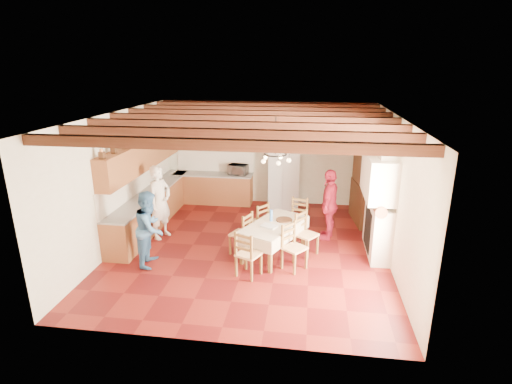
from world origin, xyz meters
The scene contains 31 objects.
floor centered at (0.00, 0.00, -0.01)m, with size 6.00×6.50×0.02m, color #520E0E.
ceiling centered at (0.00, 0.00, 3.01)m, with size 6.00×6.50×0.02m, color white.
wall_back centered at (0.00, 3.26, 1.50)m, with size 6.00×0.02×3.00m, color beige.
wall_front centered at (0.00, -3.26, 1.50)m, with size 6.00×0.02×3.00m, color beige.
wall_left centered at (-3.01, 0.00, 1.50)m, with size 0.02×6.50×3.00m, color beige.
wall_right centered at (3.01, 0.00, 1.50)m, with size 0.02×6.50×3.00m, color beige.
ceiling_beams centered at (0.00, 0.00, 2.91)m, with size 6.00×6.30×0.16m, color #36150C, non-canonical shape.
lower_cabinets_left centered at (-2.70, 1.05, 0.43)m, with size 0.60×4.30×0.86m, color brown.
lower_cabinets_back centered at (-1.55, 2.95, 0.43)m, with size 2.30×0.60×0.86m, color brown.
countertop_left centered at (-2.70, 1.05, 0.88)m, with size 0.62×4.30×0.04m, color slate.
countertop_back centered at (-1.55, 2.95, 0.88)m, with size 2.34×0.62×0.04m, color slate.
backsplash_left centered at (-2.98, 1.05, 1.20)m, with size 0.03×4.30×0.60m, color white.
backsplash_back centered at (-1.55, 3.23, 1.20)m, with size 2.30×0.03×0.60m, color white.
upper_cabinets centered at (-2.83, 1.05, 1.85)m, with size 0.35×4.20×0.70m, color brown.
fireplace centered at (2.72, 0.20, 1.40)m, with size 0.56×1.60×2.80m, color beige, non-canonical shape.
wall_picture centered at (1.55, 3.23, 1.85)m, with size 0.34×0.03×0.42m, color black.
refrigerator centered at (0.55, 2.89, 0.86)m, with size 0.86×0.71×1.72m, color silver.
hutch centered at (2.75, 2.00, 1.18)m, with size 0.55×1.30×2.37m, color #3A2111, non-canonical shape.
dining_table centered at (0.57, -0.23, 0.65)m, with size 1.47×1.86×0.73m.
chandelier centered at (0.57, -0.23, 2.25)m, with size 0.47×0.47×0.03m, color black.
chair_left_near centered at (-0.15, -0.27, 0.48)m, with size 0.42×0.40×0.96m, color brown, non-canonical shape.
chair_left_far centered at (0.12, 0.43, 0.48)m, with size 0.42×0.40×0.96m, color brown, non-canonical shape.
chair_right_near centered at (1.04, -0.81, 0.48)m, with size 0.42×0.40×0.96m, color brown, non-canonical shape.
chair_right_far centered at (1.27, -0.13, 0.48)m, with size 0.42×0.40×0.96m, color brown, non-canonical shape.
chair_end_near centered at (0.16, -1.21, 0.48)m, with size 0.42×0.40×0.96m, color brown, non-canonical shape.
chair_end_far centered at (1.04, 0.75, 0.48)m, with size 0.42×0.40×0.96m, color brown, non-canonical shape.
person_man centered at (-2.19, 0.33, 0.88)m, with size 0.64×0.42×1.77m, color white.
person_woman_blue centered at (-1.91, -0.98, 0.79)m, with size 0.77×0.60×1.58m, color teal.
person_woman_red centered at (1.77, 0.83, 0.85)m, with size 1.00×0.41×1.70m, color #A5192F.
microwave centered at (-0.80, 2.95, 1.05)m, with size 0.54×0.36×0.30m, color silver.
fridge_vase centered at (0.53, 2.89, 1.86)m, with size 0.26×0.26×0.27m, color #3A2111.
Camera 1 is at (1.27, -8.14, 4.01)m, focal length 28.00 mm.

